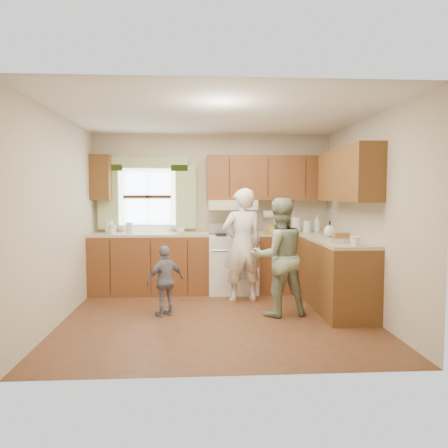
{
  "coord_description": "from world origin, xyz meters",
  "views": [
    {
      "loc": [
        -0.25,
        -5.35,
        1.55
      ],
      "look_at": [
        0.1,
        0.4,
        1.15
      ],
      "focal_mm": 35.0,
      "sensor_mm": 36.0,
      "label": 1
    }
  ],
  "objects": [
    {
      "name": "woman_right",
      "position": [
        0.78,
        0.09,
        0.75
      ],
      "size": [
        0.82,
        0.7,
        1.5
      ],
      "primitive_type": "imported",
      "rotation": [
        0.0,
        0.0,
        3.34
      ],
      "color": "#24412B",
      "rests_on": "ground"
    },
    {
      "name": "stove",
      "position": [
        0.3,
        1.44,
        0.47
      ],
      "size": [
        0.76,
        0.67,
        1.07
      ],
      "color": "silver",
      "rests_on": "ground"
    },
    {
      "name": "child",
      "position": [
        -0.66,
        0.15,
        0.45
      ],
      "size": [
        0.56,
        0.48,
        0.9
      ],
      "primitive_type": "imported",
      "rotation": [
        0.0,
        0.0,
        3.75
      ],
      "color": "gray",
      "rests_on": "ground"
    },
    {
      "name": "kitchen_fixtures",
      "position": [
        0.61,
        1.08,
        0.84
      ],
      "size": [
        3.8,
        2.25,
        2.15
      ],
      "color": "#45200E",
      "rests_on": "ground"
    },
    {
      "name": "room",
      "position": [
        0.0,
        0.0,
        1.25
      ],
      "size": [
        3.8,
        3.8,
        3.8
      ],
      "color": "#4B2A17",
      "rests_on": "ground"
    },
    {
      "name": "woman_left",
      "position": [
        0.39,
        0.85,
        0.81
      ],
      "size": [
        0.66,
        0.5,
        1.63
      ],
      "primitive_type": "imported",
      "rotation": [
        0.0,
        0.0,
        3.35
      ],
      "color": "silver",
      "rests_on": "ground"
    }
  ]
}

